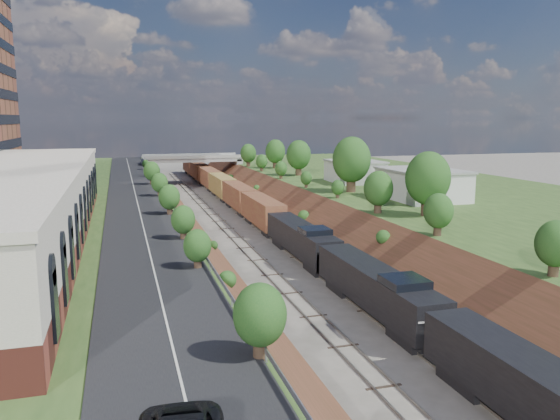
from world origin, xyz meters
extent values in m
cube|color=#304E20|center=(33.00, 60.00, 2.50)|extent=(44.00, 180.00, 5.00)
cube|color=brown|center=(-11.00, 60.00, 0.00)|extent=(10.00, 180.00, 10.00)
cube|color=brown|center=(11.00, 60.00, 0.00)|extent=(10.00, 180.00, 10.00)
cube|color=gray|center=(-2.60, 60.00, 0.09)|extent=(1.58, 180.00, 0.18)
cube|color=gray|center=(2.60, 60.00, 0.09)|extent=(1.58, 180.00, 0.18)
cube|color=black|center=(-15.50, 60.00, 5.05)|extent=(8.00, 180.00, 0.10)
cube|color=#99999E|center=(-11.40, 60.00, 5.55)|extent=(0.06, 171.00, 0.30)
cube|color=brown|center=(-28.00, 38.00, 6.10)|extent=(14.00, 62.00, 2.20)
cube|color=silver|center=(-28.00, 38.00, 9.35)|extent=(14.00, 62.00, 4.30)
cube|color=gray|center=(-11.50, 122.00, 3.10)|extent=(1.50, 8.00, 6.20)
cube|color=gray|center=(11.50, 122.00, 3.10)|extent=(1.50, 8.00, 6.20)
cube|color=gray|center=(0.00, 122.00, 6.20)|extent=(24.00, 8.00, 1.00)
cube|color=gray|center=(0.00, 118.00, 7.00)|extent=(24.00, 0.30, 0.80)
cube|color=gray|center=(0.00, 126.00, 7.00)|extent=(24.00, 0.30, 0.80)
cube|color=silver|center=(23.50, 52.00, 7.00)|extent=(9.00, 12.00, 4.00)
cube|color=silver|center=(23.00, 74.00, 6.80)|extent=(8.00, 10.00, 3.60)
cylinder|color=#473323|center=(17.00, 40.00, 6.31)|extent=(1.30, 1.30, 2.62)
ellipsoid|color=#1E531D|center=(17.00, 40.00, 9.46)|extent=(5.25, 5.25, 6.30)
cylinder|color=#473323|center=(-11.80, 20.00, 5.61)|extent=(0.66, 0.66, 1.22)
ellipsoid|color=#1E531D|center=(-11.80, 20.00, 7.08)|extent=(2.45, 2.45, 2.94)
cube|color=black|center=(2.60, 4.47, 2.42)|extent=(3.11, 18.64, 3.05)
cube|color=black|center=(2.60, 24.11, 2.42)|extent=(3.11, 18.64, 3.05)
cube|color=black|center=(2.60, 43.75, 2.42)|extent=(3.11, 18.64, 3.05)
cube|color=brown|center=(2.60, 103.67, 2.76)|extent=(3.11, 99.20, 3.73)
camera|label=1|loc=(-17.64, -16.03, 16.40)|focal=35.00mm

